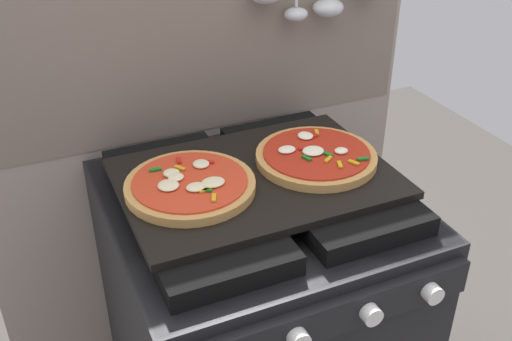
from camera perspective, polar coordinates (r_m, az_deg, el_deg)
name	(u,v)px	position (r m, az deg, el deg)	size (l,w,h in m)	color
kitchen_backsplash	(205,155)	(1.55, -4.88, 1.48)	(1.10, 0.09, 1.55)	gray
stove	(256,341)	(1.50, 0.03, -15.81)	(0.60, 0.64, 0.90)	black
baking_tray	(256,178)	(1.22, 0.00, -0.73)	(0.54, 0.38, 0.02)	black
pizza_left	(190,185)	(1.16, -6.22, -1.39)	(0.25, 0.25, 0.03)	#C18947
pizza_right	(317,157)	(1.26, 5.75, 1.30)	(0.25, 0.25, 0.03)	#C18947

